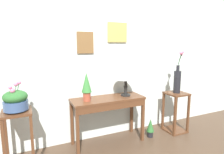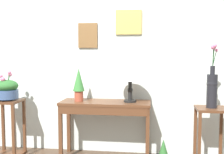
{
  "view_description": "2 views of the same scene",
  "coord_description": "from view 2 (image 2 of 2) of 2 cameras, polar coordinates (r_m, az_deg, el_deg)",
  "views": [
    {
      "loc": [
        -1.21,
        -1.63,
        1.59
      ],
      "look_at": [
        0.07,
        1.19,
        1.07
      ],
      "focal_mm": 30.55,
      "sensor_mm": 36.0,
      "label": 1
    },
    {
      "loc": [
        0.51,
        -2.48,
        1.39
      ],
      "look_at": [
        0.02,
        1.13,
        1.08
      ],
      "focal_mm": 44.78,
      "sensor_mm": 36.0,
      "label": 2
    }
  ],
  "objects": [
    {
      "name": "back_wall_with_art",
      "position": [
        3.88,
        0.14,
        5.09
      ],
      "size": [
        9.0,
        0.13,
        2.8
      ],
      "color": "silver",
      "rests_on": "ground"
    },
    {
      "name": "pedestal_stand_left",
      "position": [
        4.04,
        -20.45,
        -9.79
      ],
      "size": [
        0.36,
        0.36,
        0.77
      ],
      "color": "#56331E",
      "rests_on": "ground"
    },
    {
      "name": "planter_bowl_wide_left",
      "position": [
        3.95,
        -20.68,
        -2.34
      ],
      "size": [
        0.29,
        0.29,
        0.39
      ],
      "color": "#3D5684",
      "rests_on": "pedestal_stand_left"
    },
    {
      "name": "table_lamp",
      "position": [
        3.56,
        3.73,
        0.57
      ],
      "size": [
        0.37,
        0.37,
        0.47
      ],
      "color": "black",
      "rests_on": "console_table"
    },
    {
      "name": "potted_plant_floor",
      "position": [
        3.62,
        10.45,
        -14.66
      ],
      "size": [
        0.13,
        0.13,
        0.33
      ],
      "color": "black",
      "rests_on": "ground"
    },
    {
      "name": "flower_vase_tall_right",
      "position": [
        3.51,
        19.76,
        -1.79
      ],
      "size": [
        0.13,
        0.18,
        0.76
      ],
      "color": "black",
      "rests_on": "pedestal_stand_right"
    },
    {
      "name": "potted_plant_on_console",
      "position": [
        3.67,
        -6.81,
        -1.23
      ],
      "size": [
        0.15,
        0.15,
        0.43
      ],
      "color": "#9E4733",
      "rests_on": "console_table"
    },
    {
      "name": "console_table",
      "position": [
        3.64,
        -1.42,
        -6.78
      ],
      "size": [
        1.17,
        0.43,
        0.76
      ],
      "color": "#56331E",
      "rests_on": "ground"
    },
    {
      "name": "pedestal_stand_right",
      "position": [
        3.64,
        19.47,
        -11.64
      ],
      "size": [
        0.36,
        0.36,
        0.74
      ],
      "color": "#56331E",
      "rests_on": "ground"
    }
  ]
}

